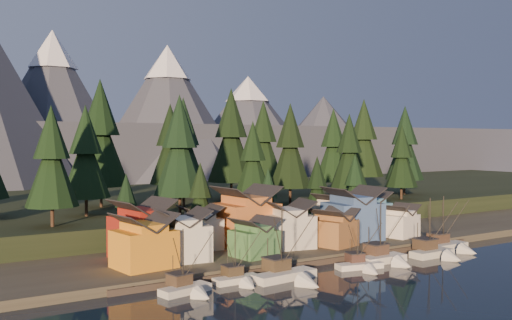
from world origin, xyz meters
TOP-DOWN VIEW (x-y plane):
  - ground at (0.00, 0.00)m, footprint 500.00×500.00m
  - shore_strip at (0.00, 40.00)m, footprint 400.00×50.00m
  - hillside at (0.00, 90.00)m, footprint 420.00×100.00m
  - dock at (0.00, 16.50)m, footprint 80.00×4.00m
  - mountain_ridge at (-4.20, 213.59)m, footprint 560.00×190.00m
  - boat_0 at (-29.35, 9.72)m, footprint 8.59×9.15m
  - boat_1 at (-19.88, 10.99)m, footprint 7.88×8.58m
  - boat_2 at (-12.15, 8.04)m, footprint 11.87×12.76m
  - boat_3 at (3.38, 7.81)m, footprint 9.08×9.56m
  - boat_4 at (10.85, 9.18)m, footprint 9.74×10.61m
  - boat_5 at (22.76, 7.76)m, footprint 9.63×10.49m
  - boat_6 at (31.02, 11.09)m, footprint 10.75×11.73m
  - house_front_0 at (-30.76, 23.86)m, footprint 10.12×9.69m
  - house_front_1 at (-22.94, 25.63)m, footprint 9.71×9.41m
  - house_front_2 at (-10.33, 21.72)m, footprint 8.10×8.15m
  - house_front_3 at (0.06, 25.66)m, footprint 10.73×10.39m
  - house_front_4 at (9.01, 22.01)m, footprint 9.07×9.49m
  - house_front_5 at (17.06, 25.40)m, footprint 11.77×10.91m
  - house_front_6 at (28.27, 22.53)m, footprint 8.31×8.00m
  - house_back_0 at (-28.00, 31.92)m, footprint 10.90×10.57m
  - house_back_1 at (-15.39, 33.59)m, footprint 8.32×8.40m
  - house_back_2 at (-5.44, 32.43)m, footprint 11.72×10.85m
  - house_back_3 at (6.59, 33.57)m, footprint 9.09×8.46m
  - house_back_4 at (19.12, 33.32)m, footprint 9.63×9.36m
  - house_back_5 at (28.18, 32.31)m, footprint 9.18×9.27m
  - tree_hill_2 at (-40.00, 48.00)m, footprint 10.14×10.14m
  - tree_hill_3 at (-30.00, 60.00)m, footprint 10.57×10.57m
  - tree_hill_4 at (-22.00, 75.00)m, footprint 13.81×13.81m
  - tree_hill_5 at (-12.00, 50.00)m, footprint 11.58×11.58m
  - tree_hill_6 at (-4.00, 65.00)m, footprint 11.86×11.86m
  - tree_hill_7 at (6.00, 48.00)m, footprint 9.19×9.19m
  - tree_hill_8 at (14.00, 72.00)m, footprint 13.46×13.46m
  - tree_hill_9 at (22.00, 55.00)m, footprint 11.40×11.40m
  - tree_hill_10 at (30.00, 80.00)m, footprint 12.43×12.43m
  - tree_hill_11 at (38.00, 50.00)m, footprint 10.31×10.31m
  - tree_hill_12 at (46.00, 66.00)m, footprint 11.34×11.34m
  - tree_hill_13 at (56.00, 48.00)m, footprint 9.09×9.09m
  - tree_hill_14 at (64.00, 72.00)m, footprint 13.00×13.00m
  - tree_hill_15 at (0.00, 82.00)m, footprint 11.65×11.65m
  - tree_hill_17 at (68.00, 58.00)m, footprint 11.81×11.81m
  - tree_shore_0 at (-28.00, 40.00)m, footprint 6.40×6.40m
  - tree_shore_1 at (-12.00, 40.00)m, footprint 7.19×7.19m
  - tree_shore_2 at (5.00, 40.00)m, footprint 6.47×6.47m
  - tree_shore_3 at (19.00, 40.00)m, footprint 7.54×7.54m
  - tree_shore_4 at (31.00, 40.00)m, footprint 7.71×7.71m

SIDE VIEW (x-z plane):
  - ground at x=0.00m, z-range 0.00..0.00m
  - dock at x=0.00m, z-range 0.00..1.00m
  - shore_strip at x=0.00m, z-range 0.00..1.50m
  - boat_3 at x=3.38m, z-range -3.08..6.76m
  - boat_1 at x=-19.88m, z-range -2.99..6.90m
  - boat_0 at x=-29.35m, z-range -3.19..7.47m
  - boat_6 at x=31.02m, z-range -3.85..8.52m
  - boat_2 at x=-12.15m, z-range -4.04..8.76m
  - boat_4 at x=10.85m, z-range -3.79..8.90m
  - boat_5 at x=22.76m, z-range -3.80..9.00m
  - hillside at x=0.00m, z-range 0.00..6.00m
  - house_front_2 at x=-10.33m, z-range 1.68..8.76m
  - house_front_6 at x=28.27m, z-range 1.68..8.79m
  - house_front_4 at x=9.01m, z-range 1.69..9.19m
  - house_back_3 at x=6.59m, z-range 1.70..9.53m
  - house_back_1 at x=-15.39m, z-range 1.71..10.14m
  - house_front_1 at x=-22.94m, z-range 1.73..10.80m
  - house_front_0 at x=-30.76m, z-range 1.73..10.85m
  - house_back_4 at x=19.12m, z-range 1.73..10.88m
  - house_back_5 at x=28.18m, z-range 1.73..11.02m
  - house_front_3 at x=0.06m, z-range 1.74..11.06m
  - house_back_0 at x=-28.00m, z-range 1.76..12.33m
  - house_front_5 at x=17.06m, z-range 1.78..13.03m
  - house_back_2 at x=-5.44m, z-range 1.80..13.74m
  - tree_shore_0 at x=-28.00m, z-range 2.18..17.09m
  - tree_shore_2 at x=5.00m, z-range 2.19..17.27m
  - tree_shore_1 at x=-12.00m, z-range 2.27..19.01m
  - tree_shore_3 at x=19.00m, z-range 2.31..19.88m
  - tree_shore_4 at x=31.00m, z-range 2.33..20.29m
  - tree_hill_13 at x=56.00m, z-range 6.98..28.17m
  - tree_hill_7 at x=6.00m, z-range 6.99..28.39m
  - tree_hill_2 at x=-40.00m, z-range 7.10..30.71m
  - tree_hill_11 at x=38.00m, z-range 7.12..31.15m
  - tree_hill_3 at x=-30.00m, z-range 7.15..31.77m
  - tree_hill_12 at x=46.00m, z-range 7.23..33.64m
  - tree_hill_9 at x=22.00m, z-range 7.24..33.79m
  - tree_hill_5 at x=-12.00m, z-range 7.26..34.24m
  - tree_hill_15 at x=0.00m, z-range 7.27..34.40m
  - tree_hill_17 at x=68.00m, z-range 7.29..34.81m
  - tree_hill_6 at x=-4.00m, z-range 7.29..34.91m
  - tree_hill_10 at x=30.00m, z-range 7.35..36.31m
  - tree_hill_14 at x=64.00m, z-range 7.42..37.71m
  - tree_hill_8 at x=14.00m, z-range 7.47..38.83m
  - tree_hill_4 at x=-22.00m, z-range 7.51..39.67m
  - mountain_ridge at x=-4.20m, z-range -18.94..71.06m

